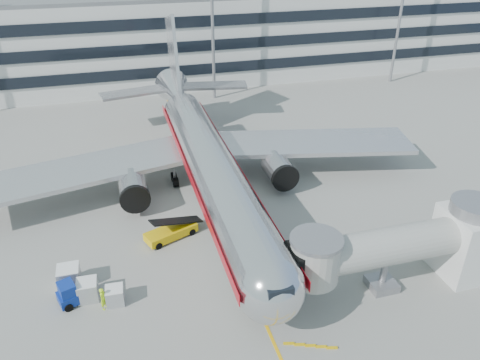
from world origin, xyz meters
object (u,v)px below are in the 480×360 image
object	(u,v)px
cargo_container_left	(69,277)
cargo_container_front	(115,296)
ramp_worker	(103,299)
main_jet	(205,156)
belt_loader	(171,231)
baggage_tug	(73,293)
cargo_container_right	(88,290)

from	to	relation	value
cargo_container_left	cargo_container_front	bearing A→B (deg)	-41.03
cargo_container_front	ramp_worker	bearing A→B (deg)	-155.99
main_jet	ramp_worker	world-z (taller)	main_jet
belt_loader	cargo_container_front	world-z (taller)	belt_loader
main_jet	belt_loader	world-z (taller)	main_jet
baggage_tug	cargo_container_left	size ratio (longest dim) A/B	1.63
cargo_container_left	ramp_worker	distance (m)	4.33
main_jet	cargo_container_front	distance (m)	19.22
belt_loader	ramp_worker	xyz separation A→B (m)	(-6.40, -7.87, 0.27)
ramp_worker	baggage_tug	bearing A→B (deg)	89.46
baggage_tug	cargo_container_front	size ratio (longest dim) A/B	2.08
cargo_container_right	main_jet	bearing A→B (deg)	48.55
cargo_container_right	cargo_container_front	xyz separation A→B (m)	(2.06, -1.11, -0.12)
cargo_container_left	main_jet	bearing A→B (deg)	41.38
main_jet	belt_loader	bearing A→B (deg)	-122.64
belt_loader	cargo_container_front	distance (m)	9.31
cargo_container_front	cargo_container_left	bearing A→B (deg)	138.97
ramp_worker	cargo_container_right	bearing A→B (deg)	69.32
belt_loader	cargo_container_left	world-z (taller)	belt_loader
belt_loader	baggage_tug	xyz separation A→B (m)	(-8.68, -6.50, 0.17)
main_jet	cargo_container_left	xyz separation A→B (m)	(-14.21, -12.52, -3.30)
baggage_tug	cargo_container_front	bearing A→B (deg)	-17.53
cargo_container_left	cargo_container_right	xyz separation A→B (m)	(1.44, -1.94, -0.09)
belt_loader	cargo_container_front	bearing A→B (deg)	-126.50
cargo_container_front	ramp_worker	size ratio (longest dim) A/B	0.75
cargo_container_right	ramp_worker	xyz separation A→B (m)	(1.20, -1.49, 0.13)
main_jet	cargo_container_left	bearing A→B (deg)	-138.62
main_jet	cargo_container_right	distance (m)	19.59
main_jet	cargo_container_left	world-z (taller)	main_jet
main_jet	cargo_container_left	distance (m)	19.23
belt_loader	ramp_worker	bearing A→B (deg)	-129.10
cargo_container_right	belt_loader	bearing A→B (deg)	40.03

